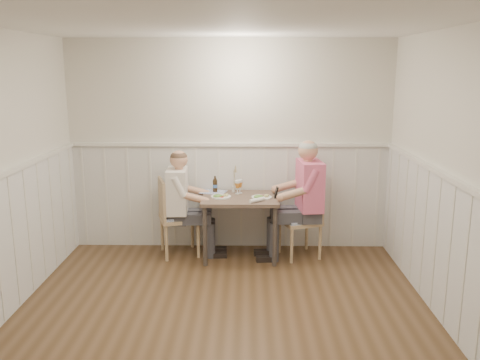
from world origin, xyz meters
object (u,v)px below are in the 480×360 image
(chair_right, at_px, (304,217))
(man_in_pink, at_px, (305,208))
(beer_bottle, at_px, (215,185))
(diner_cream, at_px, (181,212))
(dining_table, at_px, (240,205))
(chair_left, at_px, (174,214))
(grass_vase, at_px, (233,180))

(chair_right, bearing_deg, man_in_pink, -84.66)
(man_in_pink, distance_m, beer_bottle, 1.14)
(diner_cream, relative_size, beer_bottle, 6.53)
(diner_cream, bearing_deg, dining_table, -2.72)
(chair_right, bearing_deg, chair_left, 179.56)
(dining_table, distance_m, chair_left, 0.81)
(grass_vase, bearing_deg, chair_right, -12.16)
(chair_left, relative_size, grass_vase, 2.70)
(chair_left, distance_m, grass_vase, 0.83)
(dining_table, xyz_separation_m, beer_bottle, (-0.31, 0.23, 0.19))
(chair_right, relative_size, chair_left, 0.96)
(dining_table, relative_size, chair_left, 0.95)
(diner_cream, distance_m, grass_vase, 0.75)
(chair_left, bearing_deg, grass_vase, 13.66)
(man_in_pink, bearing_deg, grass_vase, 164.91)
(man_in_pink, relative_size, diner_cream, 1.10)
(diner_cream, height_order, beer_bottle, diner_cream)
(chair_left, bearing_deg, man_in_pink, -2.17)
(chair_left, xyz_separation_m, diner_cream, (0.09, -0.03, 0.04))
(dining_table, relative_size, diner_cream, 0.68)
(beer_bottle, xyz_separation_m, grass_vase, (0.23, 0.01, 0.07))
(chair_right, bearing_deg, dining_table, -176.38)
(chair_left, bearing_deg, dining_table, -4.35)
(chair_left, relative_size, diner_cream, 0.72)
(man_in_pink, bearing_deg, chair_left, 177.83)
(chair_right, height_order, grass_vase, grass_vase)
(man_in_pink, xyz_separation_m, grass_vase, (-0.86, 0.23, 0.30))
(diner_cream, bearing_deg, grass_vase, 17.72)
(diner_cream, bearing_deg, chair_left, 162.63)
(chair_right, relative_size, beer_bottle, 4.49)
(dining_table, xyz_separation_m, man_in_pink, (0.78, 0.00, -0.04))
(chair_right, xyz_separation_m, beer_bottle, (-1.09, 0.18, 0.35))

